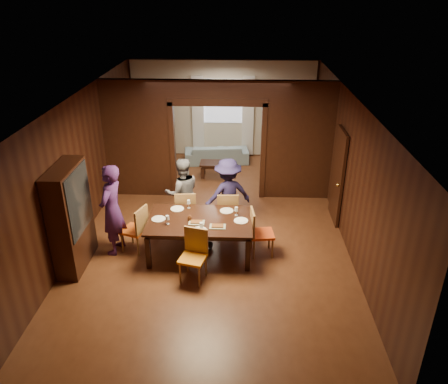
{
  "coord_description": "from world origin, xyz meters",
  "views": [
    {
      "loc": [
        0.57,
        -8.36,
        4.9
      ],
      "look_at": [
        0.23,
        -0.4,
        1.05
      ],
      "focal_mm": 35.0,
      "sensor_mm": 36.0,
      "label": 1
    }
  ],
  "objects_px": {
    "coffee_table": "(215,169)",
    "dining_table": "(200,236)",
    "chair_left": "(134,229)",
    "chair_far_l": "(186,210)",
    "chair_right": "(262,232)",
    "chair_near": "(193,257)",
    "person_grey": "(182,193)",
    "person_purple": "(112,210)",
    "chair_far_r": "(228,211)",
    "sofa": "(217,153)",
    "hutch": "(71,218)",
    "person_navy": "(228,194)"
  },
  "relations": [
    {
      "from": "person_grey",
      "to": "chair_far_l",
      "type": "xyz_separation_m",
      "value": [
        0.09,
        -0.21,
        -0.31
      ]
    },
    {
      "from": "dining_table",
      "to": "chair_left",
      "type": "xyz_separation_m",
      "value": [
        -1.33,
        0.07,
        0.1
      ]
    },
    {
      "from": "dining_table",
      "to": "sofa",
      "type": "bearing_deg",
      "value": 89.55
    },
    {
      "from": "person_grey",
      "to": "chair_right",
      "type": "distance_m",
      "value": 2.02
    },
    {
      "from": "person_purple",
      "to": "person_grey",
      "type": "height_order",
      "value": "person_purple"
    },
    {
      "from": "chair_near",
      "to": "chair_far_l",
      "type": "bearing_deg",
      "value": 115.17
    },
    {
      "from": "dining_table",
      "to": "chair_right",
      "type": "bearing_deg",
      "value": 1.38
    },
    {
      "from": "chair_near",
      "to": "person_grey",
      "type": "bearing_deg",
      "value": 116.7
    },
    {
      "from": "person_grey",
      "to": "chair_left",
      "type": "height_order",
      "value": "person_grey"
    },
    {
      "from": "chair_left",
      "to": "chair_far_l",
      "type": "xyz_separation_m",
      "value": [
        0.95,
        0.81,
        0.0
      ]
    },
    {
      "from": "person_purple",
      "to": "chair_right",
      "type": "distance_m",
      "value": 2.95
    },
    {
      "from": "sofa",
      "to": "person_grey",
      "type": "bearing_deg",
      "value": 75.91
    },
    {
      "from": "person_grey",
      "to": "chair_right",
      "type": "relative_size",
      "value": 1.63
    },
    {
      "from": "chair_right",
      "to": "chair_far_r",
      "type": "relative_size",
      "value": 1.0
    },
    {
      "from": "dining_table",
      "to": "chair_far_l",
      "type": "xyz_separation_m",
      "value": [
        -0.38,
        0.88,
        0.1
      ]
    },
    {
      "from": "person_purple",
      "to": "person_grey",
      "type": "bearing_deg",
      "value": 142.53
    },
    {
      "from": "coffee_table",
      "to": "chair_far_r",
      "type": "xyz_separation_m",
      "value": [
        0.47,
        -2.98,
        0.28
      ]
    },
    {
      "from": "sofa",
      "to": "chair_near",
      "type": "relative_size",
      "value": 1.94
    },
    {
      "from": "hutch",
      "to": "sofa",
      "type": "bearing_deg",
      "value": 66.16
    },
    {
      "from": "person_grey",
      "to": "dining_table",
      "type": "bearing_deg",
      "value": 95.77
    },
    {
      "from": "dining_table",
      "to": "chair_near",
      "type": "height_order",
      "value": "chair_near"
    },
    {
      "from": "chair_right",
      "to": "dining_table",
      "type": "bearing_deg",
      "value": 84.38
    },
    {
      "from": "chair_right",
      "to": "person_grey",
      "type": "bearing_deg",
      "value": 50.81
    },
    {
      "from": "person_grey",
      "to": "dining_table",
      "type": "distance_m",
      "value": 1.26
    },
    {
      "from": "chair_far_l",
      "to": "coffee_table",
      "type": "bearing_deg",
      "value": -102.96
    },
    {
      "from": "person_grey",
      "to": "chair_near",
      "type": "height_order",
      "value": "person_grey"
    },
    {
      "from": "coffee_table",
      "to": "dining_table",
      "type": "bearing_deg",
      "value": -90.65
    },
    {
      "from": "chair_right",
      "to": "hutch",
      "type": "relative_size",
      "value": 0.48
    },
    {
      "from": "chair_far_l",
      "to": "hutch",
      "type": "height_order",
      "value": "hutch"
    },
    {
      "from": "sofa",
      "to": "chair_left",
      "type": "bearing_deg",
      "value": 67.82
    },
    {
      "from": "person_purple",
      "to": "sofa",
      "type": "height_order",
      "value": "person_purple"
    },
    {
      "from": "person_navy",
      "to": "chair_near",
      "type": "relative_size",
      "value": 1.65
    },
    {
      "from": "chair_near",
      "to": "chair_left",
      "type": "bearing_deg",
      "value": 158.26
    },
    {
      "from": "chair_far_r",
      "to": "hutch",
      "type": "xyz_separation_m",
      "value": [
        -2.84,
        -1.32,
        0.52
      ]
    },
    {
      "from": "chair_far_r",
      "to": "coffee_table",
      "type": "bearing_deg",
      "value": -83.54
    },
    {
      "from": "chair_left",
      "to": "chair_far_l",
      "type": "relative_size",
      "value": 1.0
    },
    {
      "from": "coffee_table",
      "to": "chair_right",
      "type": "bearing_deg",
      "value": -72.97
    },
    {
      "from": "chair_far_l",
      "to": "chair_near",
      "type": "bearing_deg",
      "value": 95.82
    },
    {
      "from": "coffee_table",
      "to": "person_navy",
      "type": "bearing_deg",
      "value": -80.65
    },
    {
      "from": "coffee_table",
      "to": "chair_far_l",
      "type": "bearing_deg",
      "value": -98.18
    },
    {
      "from": "person_navy",
      "to": "chair_far_l",
      "type": "relative_size",
      "value": 1.65
    },
    {
      "from": "dining_table",
      "to": "chair_right",
      "type": "distance_m",
      "value": 1.22
    },
    {
      "from": "chair_left",
      "to": "chair_far_r",
      "type": "xyz_separation_m",
      "value": [
        1.84,
        0.79,
        0.0
      ]
    },
    {
      "from": "chair_right",
      "to": "chair_far_l",
      "type": "xyz_separation_m",
      "value": [
        -1.59,
        0.85,
        0.0
      ]
    },
    {
      "from": "person_grey",
      "to": "chair_left",
      "type": "bearing_deg",
      "value": 32.5
    },
    {
      "from": "hutch",
      "to": "person_grey",
      "type": "bearing_deg",
      "value": 40.02
    },
    {
      "from": "dining_table",
      "to": "chair_left",
      "type": "height_order",
      "value": "chair_left"
    },
    {
      "from": "chair_near",
      "to": "dining_table",
      "type": "bearing_deg",
      "value": 100.91
    },
    {
      "from": "coffee_table",
      "to": "chair_left",
      "type": "bearing_deg",
      "value": -109.97
    },
    {
      "from": "chair_near",
      "to": "hutch",
      "type": "height_order",
      "value": "hutch"
    }
  ]
}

